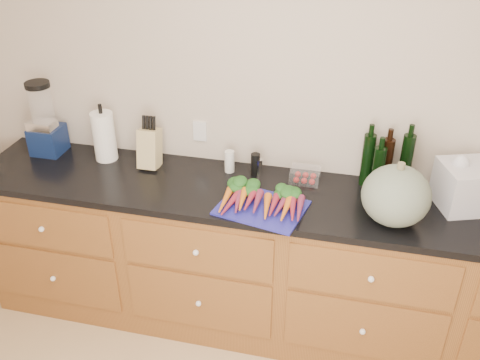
% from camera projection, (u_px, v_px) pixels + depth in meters
% --- Properties ---
extents(wall_back, '(4.10, 0.05, 2.60)m').
position_uv_depth(wall_back, '(304.00, 110.00, 2.95)').
color(wall_back, beige).
rests_on(wall_back, ground).
extents(cabinets, '(3.60, 0.64, 0.90)m').
position_uv_depth(cabinets, '(288.00, 267.00, 3.11)').
color(cabinets, brown).
rests_on(cabinets, ground).
extents(countertop, '(3.64, 0.62, 0.04)m').
position_uv_depth(countertop, '(292.00, 199.00, 2.87)').
color(countertop, black).
rests_on(countertop, cabinets).
extents(cutting_board, '(0.49, 0.41, 0.01)m').
position_uv_depth(cutting_board, '(262.00, 208.00, 2.75)').
color(cutting_board, navy).
rests_on(cutting_board, countertop).
extents(carrots, '(0.43, 0.32, 0.06)m').
position_uv_depth(carrots, '(263.00, 198.00, 2.77)').
color(carrots, orange).
rests_on(carrots, cutting_board).
extents(squash, '(0.33, 0.33, 0.30)m').
position_uv_depth(squash, '(396.00, 196.00, 2.58)').
color(squash, '#596957').
rests_on(squash, countertop).
extents(blender_appliance, '(0.18, 0.18, 0.45)m').
position_uv_depth(blender_appliance, '(45.00, 123.00, 3.20)').
color(blender_appliance, '#0F1E48').
rests_on(blender_appliance, countertop).
extents(paper_towel, '(0.13, 0.13, 0.30)m').
position_uv_depth(paper_towel, '(104.00, 136.00, 3.15)').
color(paper_towel, white).
rests_on(paper_towel, countertop).
extents(knife_block, '(0.11, 0.11, 0.23)m').
position_uv_depth(knife_block, '(150.00, 148.00, 3.09)').
color(knife_block, tan).
rests_on(knife_block, countertop).
extents(grinder_salt, '(0.06, 0.06, 0.13)m').
position_uv_depth(grinder_salt, '(229.00, 161.00, 3.06)').
color(grinder_salt, silver).
rests_on(grinder_salt, countertop).
extents(grinder_pepper, '(0.05, 0.05, 0.13)m').
position_uv_depth(grinder_pepper, '(255.00, 164.00, 3.03)').
color(grinder_pepper, black).
rests_on(grinder_pepper, countertop).
extents(canister_chrome, '(0.04, 0.04, 0.10)m').
position_uv_depth(canister_chrome, '(259.00, 167.00, 3.03)').
color(canister_chrome, silver).
rests_on(canister_chrome, countertop).
extents(tomato_box, '(0.16, 0.13, 0.08)m').
position_uv_depth(tomato_box, '(305.00, 175.00, 2.98)').
color(tomato_box, white).
rests_on(tomato_box, countertop).
extents(bottles, '(0.27, 0.14, 0.32)m').
position_uv_depth(bottles, '(385.00, 163.00, 2.87)').
color(bottles, black).
rests_on(bottles, countertop).
extents(grocery_bag, '(0.39, 0.35, 0.23)m').
position_uv_depth(grocery_bag, '(471.00, 186.00, 2.73)').
color(grocery_bag, silver).
rests_on(grocery_bag, countertop).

